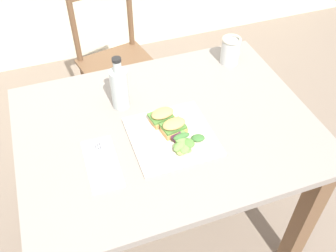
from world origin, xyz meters
The scene contains 11 objects.
ground_plane centered at (0.00, 0.00, 0.00)m, with size 9.51×9.51×0.00m, color #7A6B5B.
dining_table centered at (0.01, 0.14, 0.60)m, with size 1.10×0.83×0.74m.
chair_wooden_far centered at (0.01, 0.99, 0.45)m, with size 0.47×0.47×0.87m.
plate_lunch centered at (0.01, 0.07, 0.74)m, with size 0.30×0.30×0.01m, color beige.
sandwich_half_front centered at (0.02, 0.08, 0.78)m, with size 0.09×0.08×0.06m.
sandwich_half_back centered at (-0.01, 0.15, 0.78)m, with size 0.09×0.08×0.06m.
salad_mixed_greens centered at (0.03, 0.02, 0.77)m, with size 0.14×0.15×0.04m.
napkin_folded centered at (-0.26, 0.03, 0.74)m, with size 0.11×0.24×0.00m, color white.
fork_on_napkin centered at (-0.26, 0.05, 0.75)m, with size 0.03×0.19×0.00m.
bottle_cold_brew centered at (-0.12, 0.30, 0.82)m, with size 0.07×0.07×0.22m.
mason_jar_iced_tea centered at (0.41, 0.42, 0.79)m, with size 0.09×0.09×0.12m.
Camera 1 is at (-0.32, -0.82, 1.74)m, focal length 40.67 mm.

